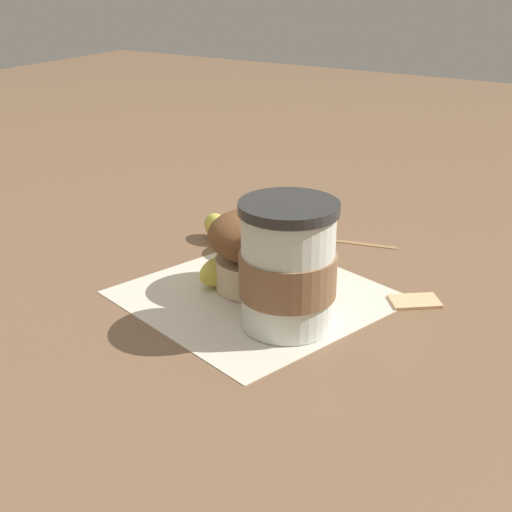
{
  "coord_description": "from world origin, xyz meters",
  "views": [
    {
      "loc": [
        -0.35,
        0.58,
        0.34
      ],
      "look_at": [
        0.0,
        0.0,
        0.05
      ],
      "focal_mm": 50.0,
      "sensor_mm": 36.0,
      "label": 1
    }
  ],
  "objects": [
    {
      "name": "ground_plane",
      "position": [
        0.0,
        0.0,
        0.0
      ],
      "size": [
        3.0,
        3.0,
        0.0
      ],
      "primitive_type": "plane",
      "color": "brown"
    },
    {
      "name": "banana",
      "position": [
        0.08,
        -0.06,
        0.02
      ],
      "size": [
        0.13,
        0.16,
        0.03
      ],
      "color": "#D6CC4C",
      "rests_on": "paper_napkin"
    },
    {
      "name": "wooden_stirrer",
      "position": [
        -0.03,
        -0.19,
        0.0
      ],
      "size": [
        0.11,
        0.03,
        0.0
      ],
      "primitive_type": "cube",
      "rotation": [
        0.0,
        0.0,
        3.36
      ],
      "color": "#9E7547",
      "rests_on": "ground_plane"
    },
    {
      "name": "coffee_cup",
      "position": [
        -0.06,
        0.04,
        0.06
      ],
      "size": [
        0.09,
        0.09,
        0.12
      ],
      "color": "silver",
      "rests_on": "paper_napkin"
    },
    {
      "name": "muffin",
      "position": [
        0.01,
        -0.02,
        0.05
      ],
      "size": [
        0.09,
        0.09,
        0.09
      ],
      "color": "beige",
      "rests_on": "paper_napkin"
    },
    {
      "name": "paper_napkin",
      "position": [
        0.0,
        0.0,
        0.0
      ],
      "size": [
        0.3,
        0.3,
        0.0
      ],
      "primitive_type": "cube",
      "rotation": [
        0.0,
        0.0,
        -0.29
      ],
      "color": "beige",
      "rests_on": "ground_plane"
    },
    {
      "name": "sugar_packet",
      "position": [
        -0.15,
        -0.07,
        0.0
      ],
      "size": [
        0.06,
        0.06,
        0.01
      ],
      "primitive_type": "cube",
      "rotation": [
        0.0,
        0.0,
        3.8
      ],
      "color": "#E0B27F",
      "rests_on": "ground_plane"
    }
  ]
}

